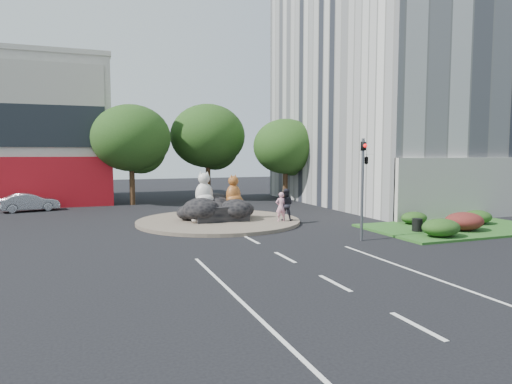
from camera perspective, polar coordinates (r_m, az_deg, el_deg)
ground at (r=19.03m, az=3.66°, el=-8.17°), size 120.00×120.00×0.00m
roundabout_island at (r=28.27m, az=-4.70°, el=-3.66°), size 10.00×10.00×0.20m
rock_plinth at (r=28.19m, az=-4.71°, el=-2.55°), size 3.20×2.60×0.90m
grass_verge at (r=28.26m, az=23.81°, el=-4.14°), size 10.00×6.00×0.12m
tree_left at (r=39.14m, az=-15.24°, el=6.12°), size 6.46×6.46×8.27m
tree_mid at (r=42.35m, az=-5.98°, el=6.58°), size 6.84×6.84×8.76m
tree_right at (r=40.55m, az=3.75°, el=5.36°), size 5.70×5.70×7.30m
hedge_near_green at (r=24.71m, az=22.11°, el=-4.14°), size 2.00×1.60×0.90m
hedge_red at (r=27.14m, az=24.58°, el=-3.35°), size 2.20×1.76×0.99m
hedge_mid_green at (r=29.96m, az=25.92°, el=-2.83°), size 1.80×1.44×0.81m
hedge_back_green at (r=28.53m, az=19.15°, el=-3.06°), size 1.60×1.28×0.72m
traffic_light at (r=22.78m, az=13.40°, el=3.06°), size 0.44×1.24×5.00m
street_lamp at (r=32.21m, az=18.89°, el=5.09°), size 2.34×0.22×8.06m
cat_white at (r=28.18m, az=-6.51°, el=0.49°), size 1.29×1.13×2.09m
cat_tabby at (r=28.34m, az=-2.85°, el=0.33°), size 1.47×1.41×1.88m
kitten_calico at (r=27.01m, az=-7.64°, el=-2.95°), size 0.55×0.49×0.86m
kitten_white at (r=28.04m, az=-1.40°, el=-2.67°), size 0.64×0.63×0.80m
pedestrian_pink at (r=27.45m, az=3.13°, el=-1.85°), size 0.67×0.46×1.75m
pedestrian_dark at (r=27.75m, az=3.71°, el=-1.57°), size 1.19×1.13×1.95m
parked_car at (r=37.57m, az=-26.47°, el=-1.16°), size 4.25×2.34×1.33m
litter_bin at (r=25.91m, az=19.51°, el=-3.90°), size 0.58×0.58×0.69m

